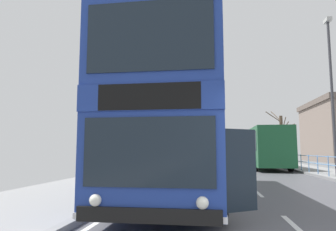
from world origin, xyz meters
TOP-DOWN VIEW (x-y plane):
  - double_decker_bus_main at (-2.56, 6.62)m, footprint 3.19×11.37m
  - background_bus_far_lane at (2.71, 21.80)m, footprint 2.69×9.39m
  - street_lamp_far_side at (4.88, 13.41)m, footprint 0.28×0.60m
  - bare_tree_far_00 at (5.95, 30.62)m, footprint 3.10×3.65m

SIDE VIEW (x-z plane):
  - background_bus_far_lane at x=2.71m, z-range 0.14..3.32m
  - double_decker_bus_main at x=-2.56m, z-range 0.10..4.40m
  - bare_tree_far_00 at x=5.95m, z-range -0.01..5.82m
  - street_lamp_far_side at x=4.88m, z-range 0.76..9.33m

